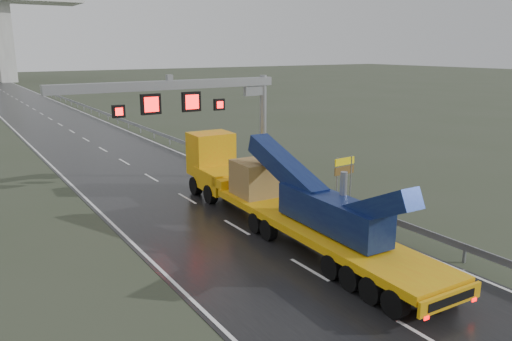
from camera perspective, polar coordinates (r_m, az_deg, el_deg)
ground at (r=18.75m, az=14.05°, el=-15.39°), size 400.00×400.00×0.00m
road at (r=53.19m, az=-18.86°, el=3.36°), size 11.00×200.00×0.02m
guardrail at (r=45.66m, az=-8.38°, el=3.20°), size 0.20×140.00×1.40m
sign_gantry at (r=32.50m, az=-6.30°, el=7.74°), size 14.90×1.20×7.42m
heavy_haul_truck at (r=26.05m, az=1.50°, el=-2.29°), size 3.62×19.76×4.62m
exit_sign_pair at (r=30.57m, az=10.06°, el=0.08°), size 1.55×0.13×2.66m
striped_barrier at (r=36.50m, az=-1.66°, el=0.38°), size 0.63×0.36×1.05m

